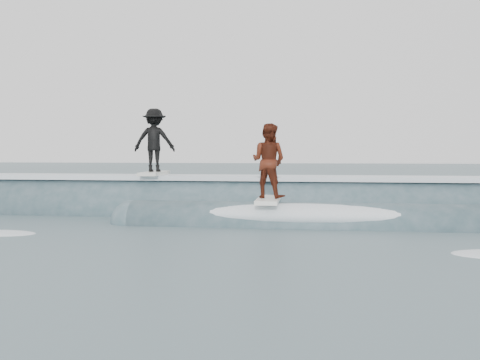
# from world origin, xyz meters

# --- Properties ---
(ground) EXTENTS (160.00, 160.00, 0.00)m
(ground) POSITION_xyz_m (0.00, 0.00, 0.00)
(ground) COLOR #425C60
(ground) RESTS_ON ground
(breaking_wave) EXTENTS (22.32, 3.90, 2.23)m
(breaking_wave) POSITION_xyz_m (0.31, 4.99, 0.04)
(breaking_wave) COLOR #324D55
(breaking_wave) RESTS_ON ground
(surfer_black) EXTENTS (1.31, 2.03, 2.02)m
(surfer_black) POSITION_xyz_m (-2.78, 5.37, 2.19)
(surfer_black) COLOR silver
(surfer_black) RESTS_ON ground
(surfer_red) EXTENTS (1.12, 2.01, 2.00)m
(surfer_red) POSITION_xyz_m (0.90, 3.17, 1.58)
(surfer_red) COLOR white
(surfer_red) RESTS_ON ground
(whitewater) EXTENTS (14.65, 7.56, 0.10)m
(whitewater) POSITION_xyz_m (0.73, -2.01, 0.00)
(whitewater) COLOR white
(whitewater) RESTS_ON ground
(far_swells) EXTENTS (35.23, 8.65, 0.80)m
(far_swells) POSITION_xyz_m (-0.81, 17.65, 0.00)
(far_swells) COLOR #324D55
(far_swells) RESTS_ON ground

